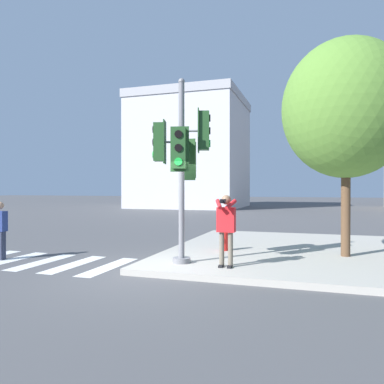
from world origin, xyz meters
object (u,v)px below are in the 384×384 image
traffic_signal_pole (183,156)px  street_tree (346,109)px  fire_hydrant (224,239)px  person_photographer (226,224)px  pedestrian_distant (0,229)px

traffic_signal_pole → street_tree: (3.74, 2.12, 1.28)m
traffic_signal_pole → fire_hydrant: size_ratio=6.48×
person_photographer → street_tree: bearing=40.5°
traffic_signal_pole → person_photographer: traffic_signal_pole is taller
pedestrian_distant → person_photographer: bearing=2.9°
person_photographer → street_tree: street_tree is taller
traffic_signal_pole → person_photographer: bearing=-7.7°
street_tree → traffic_signal_pole: bearing=-150.5°
person_photographer → fire_hydrant: person_photographer is taller
person_photographer → fire_hydrant: bearing=104.2°
traffic_signal_pole → person_photographer: size_ratio=2.71×
person_photographer → fire_hydrant: size_ratio=2.39×
person_photographer → street_tree: (2.66, 2.27, 2.85)m
person_photographer → street_tree: size_ratio=0.29×
pedestrian_distant → fire_hydrant: 6.08m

